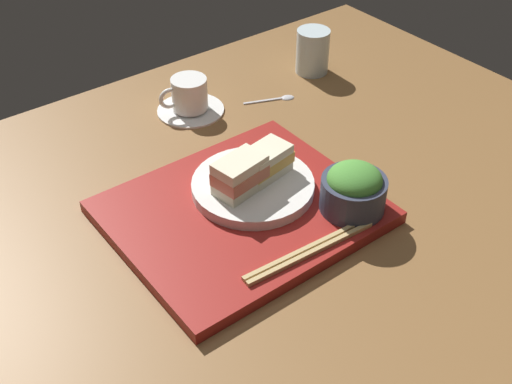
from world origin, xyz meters
The scene contains 10 objects.
ground_plane centered at (0.00, 0.00, -1.50)cm, with size 140.00×100.00×3.00cm, color brown.
serving_tray centered at (-1.08, -0.84, 1.05)cm, with size 38.94×33.11×2.09cm, color maroon.
sandwich_plate centered at (2.82, 1.39, 2.98)cm, with size 19.60×19.60×1.78cm, color silver.
sandwich_near centered at (-0.02, 0.97, 6.71)cm, with size 8.75×6.46×5.68cm.
sandwich_far centered at (5.66, 1.82, 6.27)cm, with size 9.28×6.32×4.80cm.
salad_bowl centered at (12.34, -11.35, 5.83)cm, with size 10.09×10.09×7.76cm.
chopsticks_pair centered at (0.67, -14.88, 2.44)cm, with size 22.21×3.11×0.70cm.
coffee_cup centered at (9.67, 30.68, 2.98)cm, with size 13.06×13.06×7.03cm.
drinking_glass centered at (39.22, 28.52, 4.67)cm, with size 6.96×6.96×9.35cm, color silver.
teaspoon centered at (26.53, 23.58, 0.35)cm, with size 10.27×5.10×0.80cm.
Camera 1 is at (-46.32, -63.58, 67.13)cm, focal length 45.67 mm.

